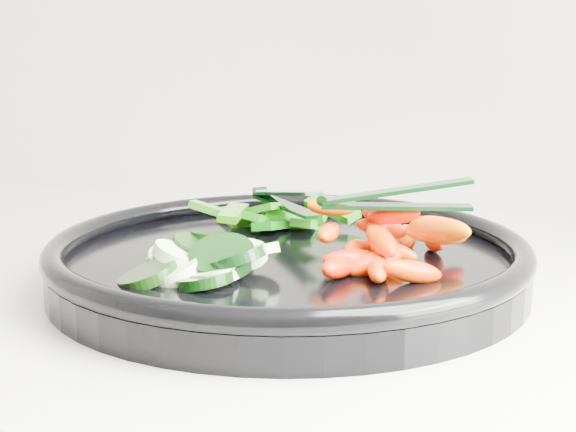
% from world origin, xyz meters
% --- Properties ---
extents(veggie_tray, '(0.41, 0.41, 0.04)m').
position_xyz_m(veggie_tray, '(0.21, 1.67, 0.95)').
color(veggie_tray, black).
rests_on(veggie_tray, counter).
extents(cucumber_pile, '(0.12, 0.13, 0.04)m').
position_xyz_m(cucumber_pile, '(0.16, 1.61, 0.96)').
color(cucumber_pile, black).
rests_on(cucumber_pile, veggie_tray).
extents(carrot_pile, '(0.14, 0.15, 0.05)m').
position_xyz_m(carrot_pile, '(0.29, 1.66, 0.97)').
color(carrot_pile, '#FA6400').
rests_on(carrot_pile, veggie_tray).
extents(pepper_pile, '(0.15, 0.10, 0.03)m').
position_xyz_m(pepper_pile, '(0.17, 1.76, 0.96)').
color(pepper_pile, '#0A6209').
rests_on(pepper_pile, veggie_tray).
extents(tong_carrot, '(0.11, 0.04, 0.02)m').
position_xyz_m(tong_carrot, '(0.29, 1.66, 1.00)').
color(tong_carrot, black).
rests_on(tong_carrot, carrot_pile).
extents(tong_pepper, '(0.09, 0.09, 0.02)m').
position_xyz_m(tong_pepper, '(0.17, 1.76, 0.98)').
color(tong_pepper, black).
rests_on(tong_pepper, pepper_pile).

